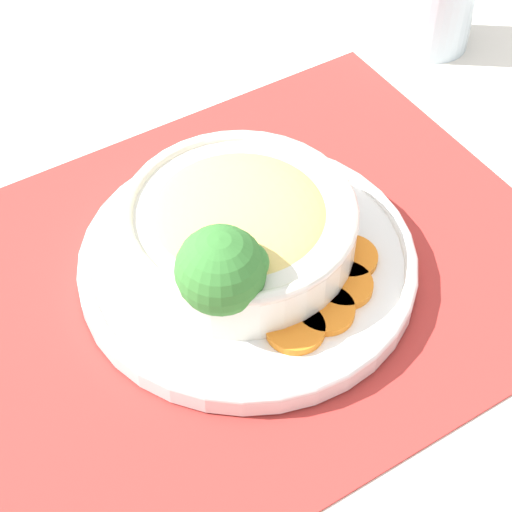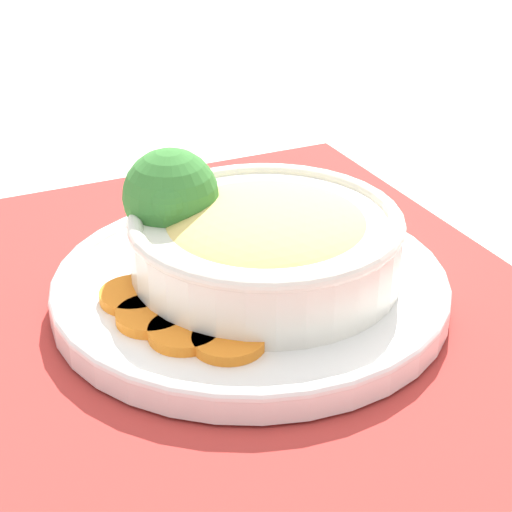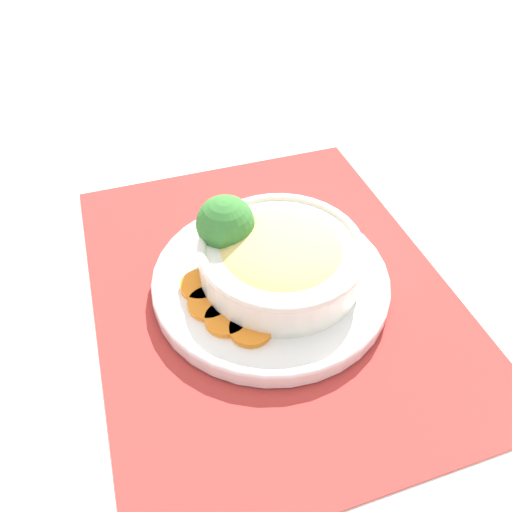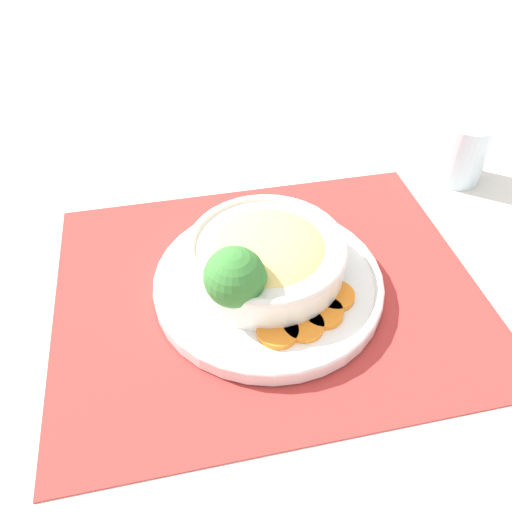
{
  "view_description": "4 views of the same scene",
  "coord_description": "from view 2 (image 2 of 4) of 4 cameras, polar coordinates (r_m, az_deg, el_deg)",
  "views": [
    {
      "loc": [
        0.24,
        0.38,
        0.54
      ],
      "look_at": [
        -0.0,
        0.01,
        0.03
      ],
      "focal_mm": 60.0,
      "sensor_mm": 36.0,
      "label": 1
    },
    {
      "loc": [
        -0.46,
        0.22,
        0.31
      ],
      "look_at": [
        0.01,
        -0.01,
        0.03
      ],
      "focal_mm": 60.0,
      "sensor_mm": 36.0,
      "label": 2
    },
    {
      "loc": [
        -0.37,
        0.14,
        0.44
      ],
      "look_at": [
        0.02,
        0.01,
        0.04
      ],
      "focal_mm": 35.0,
      "sensor_mm": 36.0,
      "label": 3
    },
    {
      "loc": [
        0.1,
        0.4,
        0.45
      ],
      "look_at": [
        0.01,
        -0.02,
        0.05
      ],
      "focal_mm": 35.0,
      "sensor_mm": 36.0,
      "label": 4
    }
  ],
  "objects": [
    {
      "name": "plate",
      "position": [
        0.59,
        -0.38,
        -2.0
      ],
      "size": [
        0.27,
        0.27,
        0.02
      ],
      "color": "white",
      "rests_on": "placemat"
    },
    {
      "name": "carrot_slice_far",
      "position": [
        0.53,
        -4.79,
        -5.08
      ],
      "size": [
        0.05,
        0.05,
        0.01
      ],
      "color": "orange",
      "rests_on": "plate"
    },
    {
      "name": "carrot_slice_near",
      "position": [
        0.57,
        -8.15,
        -2.62
      ],
      "size": [
        0.05,
        0.05,
        0.01
      ],
      "color": "orange",
      "rests_on": "plate"
    },
    {
      "name": "placemat",
      "position": [
        0.6,
        -0.38,
        -3.1
      ],
      "size": [
        0.51,
        0.41,
        0.0
      ],
      "color": "#B2332D",
      "rests_on": "ground_plane"
    },
    {
      "name": "broccoli_floret",
      "position": [
        0.59,
        -5.7,
        3.85
      ],
      "size": [
        0.07,
        0.07,
        0.09
      ],
      "color": "#84AD5B",
      "rests_on": "plate"
    },
    {
      "name": "carrot_slice_middle",
      "position": [
        0.55,
        -6.99,
        -3.99
      ],
      "size": [
        0.05,
        0.05,
        0.01
      ],
      "color": "orange",
      "rests_on": "plate"
    },
    {
      "name": "carrot_slice_extra",
      "position": [
        0.52,
        -1.83,
        -5.67
      ],
      "size": [
        0.05,
        0.05,
        0.01
      ],
      "color": "orange",
      "rests_on": "plate"
    },
    {
      "name": "ground_plane",
      "position": [
        0.6,
        -0.38,
        -3.26
      ],
      "size": [
        4.0,
        4.0,
        0.0
      ],
      "primitive_type": "plane",
      "color": "beige"
    },
    {
      "name": "bowl",
      "position": [
        0.58,
        0.51,
        1.23
      ],
      "size": [
        0.19,
        0.19,
        0.06
      ],
      "color": "silver",
      "rests_on": "plate"
    }
  ]
}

